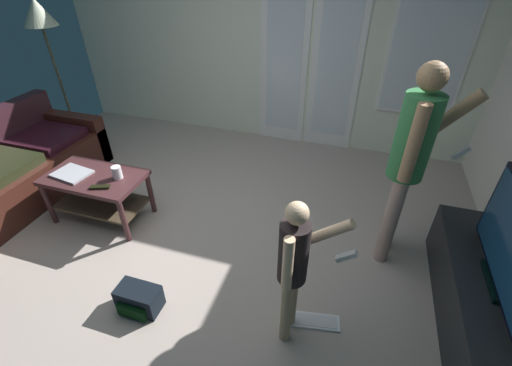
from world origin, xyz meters
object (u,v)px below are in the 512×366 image
object	(u,v)px
floor_lamp	(39,19)
person_adult	(411,155)
laptop_closed	(72,173)
cup_near_edge	(117,172)
tv_remote_black	(100,187)
backpack	(139,299)
person_child	(294,264)
loose_keyboard	(310,320)
coffee_table	(97,188)
tv_stand	(480,304)

from	to	relation	value
floor_lamp	person_adult	bearing A→B (deg)	-13.06
laptop_closed	cup_near_edge	size ratio (longest dim) A/B	2.71
tv_remote_black	backpack	bearing A→B (deg)	-62.65
person_child	floor_lamp	world-z (taller)	floor_lamp
person_adult	person_child	xyz separation A→B (m)	(-0.64, -1.01, -0.32)
person_adult	floor_lamp	bearing A→B (deg)	166.94
cup_near_edge	tv_remote_black	size ratio (longest dim) A/B	0.72
floor_lamp	person_child	bearing A→B (deg)	-29.32
person_child	loose_keyboard	bearing A→B (deg)	39.43
loose_keyboard	tv_remote_black	world-z (taller)	tv_remote_black
coffee_table	laptop_closed	bearing A→B (deg)	-169.09
floor_lamp	backpack	world-z (taller)	floor_lamp
laptop_closed	cup_near_edge	world-z (taller)	cup_near_edge
tv_stand	laptop_closed	size ratio (longest dim) A/B	4.92
laptop_closed	tv_remote_black	xyz separation A→B (m)	(0.40, -0.11, 0.00)
cup_near_edge	person_adult	bearing A→B (deg)	6.97
backpack	cup_near_edge	size ratio (longest dim) A/B	2.64
laptop_closed	tv_remote_black	bearing A→B (deg)	-6.66
tv_remote_black	cup_near_edge	bearing A→B (deg)	53.38
person_child	person_adult	bearing A→B (deg)	57.61
loose_keyboard	cup_near_edge	world-z (taller)	cup_near_edge
person_child	laptop_closed	xyz separation A→B (m)	(-2.27, 0.63, -0.18)
tv_remote_black	person_adult	bearing A→B (deg)	-9.48
tv_stand	floor_lamp	world-z (taller)	floor_lamp
person_child	cup_near_edge	bearing A→B (deg)	158.66
floor_lamp	loose_keyboard	bearing A→B (deg)	-27.03
coffee_table	cup_near_edge	xyz separation A→B (m)	(0.25, 0.04, 0.20)
loose_keyboard	laptop_closed	size ratio (longest dim) A/B	1.38
tv_stand	laptop_closed	world-z (taller)	laptop_closed
cup_near_edge	tv_remote_black	world-z (taller)	cup_near_edge
coffee_table	tv_stand	bearing A→B (deg)	-3.62
person_child	tv_stand	bearing A→B (deg)	20.01
coffee_table	tv_stand	size ratio (longest dim) A/B	0.57
person_adult	laptop_closed	world-z (taller)	person_adult
tv_stand	laptop_closed	bearing A→B (deg)	177.24
tv_stand	cup_near_edge	world-z (taller)	cup_near_edge
coffee_table	tv_remote_black	size ratio (longest dim) A/B	5.41
tv_remote_black	person_child	bearing A→B (deg)	-36.07
laptop_closed	tv_remote_black	size ratio (longest dim) A/B	1.94
floor_lamp	backpack	distance (m)	3.53
cup_near_edge	tv_remote_black	bearing A→B (deg)	-106.13
backpack	loose_keyboard	bearing A→B (deg)	12.09
person_child	laptop_closed	size ratio (longest dim) A/B	3.50
coffee_table	tv_remote_black	distance (m)	0.29
backpack	coffee_table	bearing A→B (deg)	138.81
person_child	cup_near_edge	world-z (taller)	person_child
floor_lamp	coffee_table	bearing A→B (deg)	-41.98
backpack	laptop_closed	xyz separation A→B (m)	(-1.15, 0.79, 0.41)
person_adult	backpack	bearing A→B (deg)	-146.46
tv_stand	loose_keyboard	xyz separation A→B (m)	(-1.12, -0.35, -0.21)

